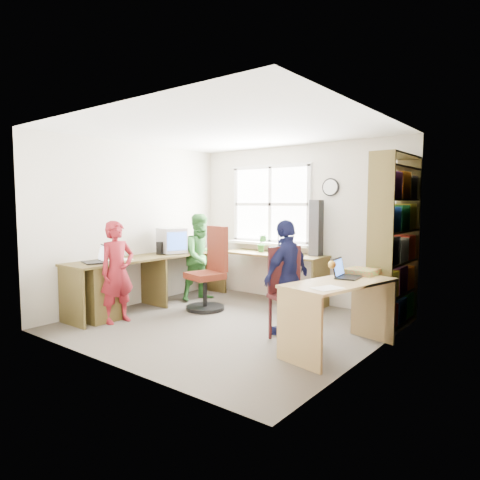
{
  "coord_description": "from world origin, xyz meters",
  "views": [
    {
      "loc": [
        3.34,
        -4.04,
        1.53
      ],
      "look_at": [
        0.0,
        0.25,
        1.05
      ],
      "focal_mm": 32.0,
      "sensor_mm": 36.0,
      "label": 1
    }
  ],
  "objects_px": {
    "laptop_left": "(97,259)",
    "laptop_right": "(344,273)",
    "swivel_chair": "(210,274)",
    "person_red": "(117,272)",
    "l_desk": "(142,280)",
    "wooden_chair": "(290,290)",
    "bookshelf": "(394,246)",
    "potted_plant": "(262,243)",
    "right_desk": "(339,301)",
    "person_green": "(202,257)",
    "person_navy": "(287,277)",
    "crt_monitor": "(172,241)",
    "cd_tower": "(316,228)"
  },
  "relations": [
    {
      "from": "crt_monitor",
      "to": "laptop_left",
      "type": "bearing_deg",
      "value": -71.37
    },
    {
      "from": "right_desk",
      "to": "wooden_chair",
      "type": "bearing_deg",
      "value": -172.29
    },
    {
      "from": "l_desk",
      "to": "laptop_left",
      "type": "height_order",
      "value": "laptop_left"
    },
    {
      "from": "person_red",
      "to": "crt_monitor",
      "type": "bearing_deg",
      "value": 17.93
    },
    {
      "from": "right_desk",
      "to": "potted_plant",
      "type": "distance_m",
      "value": 2.51
    },
    {
      "from": "bookshelf",
      "to": "crt_monitor",
      "type": "height_order",
      "value": "bookshelf"
    },
    {
      "from": "laptop_right",
      "to": "person_green",
      "type": "bearing_deg",
      "value": 69.9
    },
    {
      "from": "right_desk",
      "to": "person_green",
      "type": "height_order",
      "value": "person_green"
    },
    {
      "from": "swivel_chair",
      "to": "person_red",
      "type": "relative_size",
      "value": 0.91
    },
    {
      "from": "bookshelf",
      "to": "potted_plant",
      "type": "height_order",
      "value": "bookshelf"
    },
    {
      "from": "l_desk",
      "to": "person_green",
      "type": "height_order",
      "value": "person_green"
    },
    {
      "from": "bookshelf",
      "to": "laptop_right",
      "type": "height_order",
      "value": "bookshelf"
    },
    {
      "from": "laptop_left",
      "to": "person_red",
      "type": "height_order",
      "value": "person_red"
    },
    {
      "from": "wooden_chair",
      "to": "laptop_right",
      "type": "relative_size",
      "value": 3.14
    },
    {
      "from": "crt_monitor",
      "to": "potted_plant",
      "type": "distance_m",
      "value": 1.4
    },
    {
      "from": "bookshelf",
      "to": "cd_tower",
      "type": "relative_size",
      "value": 2.57
    },
    {
      "from": "l_desk",
      "to": "laptop_left",
      "type": "distance_m",
      "value": 0.69
    },
    {
      "from": "laptop_right",
      "to": "swivel_chair",
      "type": "bearing_deg",
      "value": 76.11
    },
    {
      "from": "laptop_right",
      "to": "wooden_chair",
      "type": "bearing_deg",
      "value": 101.83
    },
    {
      "from": "person_green",
      "to": "crt_monitor",
      "type": "bearing_deg",
      "value": 161.4
    },
    {
      "from": "crt_monitor",
      "to": "person_navy",
      "type": "xyz_separation_m",
      "value": [
        2.24,
        -0.29,
        -0.28
      ]
    },
    {
      "from": "swivel_chair",
      "to": "person_navy",
      "type": "bearing_deg",
      "value": 3.0
    },
    {
      "from": "l_desk",
      "to": "cd_tower",
      "type": "height_order",
      "value": "cd_tower"
    },
    {
      "from": "crt_monitor",
      "to": "potted_plant",
      "type": "xyz_separation_m",
      "value": [
        0.99,
        0.99,
        -0.06
      ]
    },
    {
      "from": "person_navy",
      "to": "wooden_chair",
      "type": "bearing_deg",
      "value": 47.23
    },
    {
      "from": "right_desk",
      "to": "person_red",
      "type": "height_order",
      "value": "person_red"
    },
    {
      "from": "right_desk",
      "to": "person_red",
      "type": "xyz_separation_m",
      "value": [
        -2.7,
        -0.72,
        0.12
      ]
    },
    {
      "from": "l_desk",
      "to": "wooden_chair",
      "type": "distance_m",
      "value": 2.23
    },
    {
      "from": "swivel_chair",
      "to": "cd_tower",
      "type": "relative_size",
      "value": 1.45
    },
    {
      "from": "laptop_right",
      "to": "potted_plant",
      "type": "relative_size",
      "value": 1.2
    },
    {
      "from": "potted_plant",
      "to": "laptop_left",
      "type": "bearing_deg",
      "value": -113.61
    },
    {
      "from": "l_desk",
      "to": "potted_plant",
      "type": "bearing_deg",
      "value": 64.51
    },
    {
      "from": "crt_monitor",
      "to": "person_navy",
      "type": "bearing_deg",
      "value": 11.42
    },
    {
      "from": "laptop_right",
      "to": "person_navy",
      "type": "relative_size",
      "value": 0.25
    },
    {
      "from": "laptop_left",
      "to": "cd_tower",
      "type": "relative_size",
      "value": 0.5
    },
    {
      "from": "crt_monitor",
      "to": "cd_tower",
      "type": "height_order",
      "value": "cd_tower"
    },
    {
      "from": "swivel_chair",
      "to": "laptop_left",
      "type": "height_order",
      "value": "swivel_chair"
    },
    {
      "from": "l_desk",
      "to": "laptop_left",
      "type": "xyz_separation_m",
      "value": [
        -0.18,
        -0.56,
        0.35
      ]
    },
    {
      "from": "potted_plant",
      "to": "crt_monitor",
      "type": "bearing_deg",
      "value": -135.12
    },
    {
      "from": "person_navy",
      "to": "person_green",
      "type": "bearing_deg",
      "value": -105.24
    },
    {
      "from": "bookshelf",
      "to": "laptop_left",
      "type": "bearing_deg",
      "value": -147.03
    },
    {
      "from": "laptop_left",
      "to": "person_green",
      "type": "xyz_separation_m",
      "value": [
        0.28,
        1.67,
        -0.13
      ]
    },
    {
      "from": "l_desk",
      "to": "cd_tower",
      "type": "relative_size",
      "value": 3.62
    },
    {
      "from": "laptop_left",
      "to": "laptop_right",
      "type": "relative_size",
      "value": 1.23
    },
    {
      "from": "crt_monitor",
      "to": "right_desk",
      "type": "bearing_deg",
      "value": 9.67
    },
    {
      "from": "potted_plant",
      "to": "person_navy",
      "type": "relative_size",
      "value": 0.21
    },
    {
      "from": "crt_monitor",
      "to": "swivel_chair",
      "type": "bearing_deg",
      "value": 20.17
    },
    {
      "from": "swivel_chair",
      "to": "cd_tower",
      "type": "distance_m",
      "value": 1.68
    },
    {
      "from": "right_desk",
      "to": "person_green",
      "type": "relative_size",
      "value": 1.0
    },
    {
      "from": "laptop_left",
      "to": "person_navy",
      "type": "distance_m",
      "value": 2.46
    }
  ]
}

